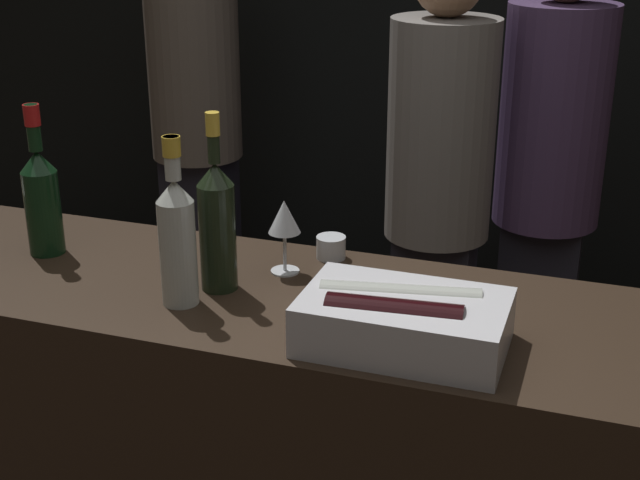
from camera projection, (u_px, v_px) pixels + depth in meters
ice_bin_with_bottles at (402, 319)px, 1.61m from camera, size 0.37×0.23×0.11m
wine_glass at (284, 219)px, 1.90m from camera, size 0.07×0.07×0.16m
candle_votive at (331, 247)px, 2.01m from camera, size 0.07×0.07×0.05m
rose_wine_bottle at (177, 235)px, 1.75m from camera, size 0.07×0.07×0.35m
red_wine_bottle_burgundy at (41, 196)px, 2.00m from camera, size 0.08×0.08×0.35m
champagne_bottle at (217, 222)px, 1.82m from camera, size 0.08×0.08×0.38m
person_in_hoodie at (438, 183)px, 2.84m from camera, size 0.34×0.34×1.64m
person_blond_tee at (549, 170)px, 2.90m from camera, size 0.34×0.34×1.68m
person_grey_polo at (196, 114)px, 3.53m from camera, size 0.36×0.36×1.72m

